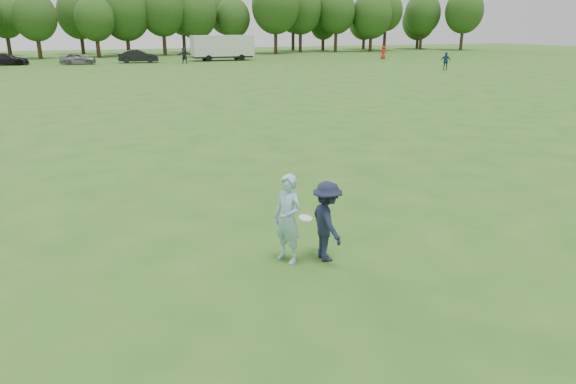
{
  "coord_description": "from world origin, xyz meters",
  "views": [
    {
      "loc": [
        -4.84,
        -8.67,
        4.39
      ],
      "look_at": [
        -1.06,
        0.72,
        1.1
      ],
      "focal_mm": 32.0,
      "sensor_mm": 36.0,
      "label": 1
    }
  ],
  "objects_px": {
    "player_far_b": "(446,61)",
    "player_far_c": "(383,52)",
    "player_far_d": "(184,55)",
    "car_f": "(138,56)",
    "car_e": "(78,58)",
    "field_cone": "(314,66)",
    "defender": "(327,221)",
    "car_d": "(7,59)",
    "cargo_trailer": "(222,47)",
    "thrower": "(288,219)"
  },
  "relations": [
    {
      "from": "player_far_c",
      "to": "player_far_b",
      "type": "bearing_deg",
      "value": 91.71
    },
    {
      "from": "field_cone",
      "to": "car_d",
      "type": "bearing_deg",
      "value": 153.36
    },
    {
      "from": "defender",
      "to": "car_e",
      "type": "bearing_deg",
      "value": 6.52
    },
    {
      "from": "thrower",
      "to": "car_f",
      "type": "relative_size",
      "value": 0.36
    },
    {
      "from": "thrower",
      "to": "field_cone",
      "type": "relative_size",
      "value": 5.83
    },
    {
      "from": "defender",
      "to": "player_far_c",
      "type": "height_order",
      "value": "player_far_c"
    },
    {
      "from": "player_far_d",
      "to": "car_f",
      "type": "relative_size",
      "value": 0.41
    },
    {
      "from": "car_d",
      "to": "player_far_d",
      "type": "bearing_deg",
      "value": -97.32
    },
    {
      "from": "car_f",
      "to": "player_far_b",
      "type": "bearing_deg",
      "value": -121.92
    },
    {
      "from": "player_far_c",
      "to": "car_e",
      "type": "relative_size",
      "value": 0.44
    },
    {
      "from": "car_d",
      "to": "cargo_trailer",
      "type": "bearing_deg",
      "value": -86.47
    },
    {
      "from": "player_far_d",
      "to": "car_e",
      "type": "bearing_deg",
      "value": 173.62
    },
    {
      "from": "player_far_b",
      "to": "cargo_trailer",
      "type": "height_order",
      "value": "cargo_trailer"
    },
    {
      "from": "car_e",
      "to": "cargo_trailer",
      "type": "distance_m",
      "value": 17.85
    },
    {
      "from": "thrower",
      "to": "car_d",
      "type": "relative_size",
      "value": 0.37
    },
    {
      "from": "car_f",
      "to": "car_d",
      "type": "bearing_deg",
      "value": 91.98
    },
    {
      "from": "player_far_b",
      "to": "car_d",
      "type": "bearing_deg",
      "value": -172.67
    },
    {
      "from": "player_far_d",
      "to": "car_f",
      "type": "height_order",
      "value": "player_far_d"
    },
    {
      "from": "player_far_c",
      "to": "car_d",
      "type": "distance_m",
      "value": 47.18
    },
    {
      "from": "defender",
      "to": "car_f",
      "type": "bearing_deg",
      "value": -0.26
    },
    {
      "from": "player_far_b",
      "to": "thrower",
      "type": "bearing_deg",
      "value": -94.4
    },
    {
      "from": "cargo_trailer",
      "to": "player_far_b",
      "type": "bearing_deg",
      "value": -53.66
    },
    {
      "from": "player_far_c",
      "to": "cargo_trailer",
      "type": "height_order",
      "value": "cargo_trailer"
    },
    {
      "from": "thrower",
      "to": "defender",
      "type": "bearing_deg",
      "value": 47.58
    },
    {
      "from": "car_e",
      "to": "field_cone",
      "type": "xyz_separation_m",
      "value": [
        24.19,
        -14.24,
        -0.54
      ]
    },
    {
      "from": "player_far_d",
      "to": "car_d",
      "type": "relative_size",
      "value": 0.42
    },
    {
      "from": "player_far_b",
      "to": "car_f",
      "type": "height_order",
      "value": "player_far_b"
    },
    {
      "from": "defender",
      "to": "car_f",
      "type": "height_order",
      "value": "defender"
    },
    {
      "from": "car_d",
      "to": "field_cone",
      "type": "relative_size",
      "value": 15.59
    },
    {
      "from": "player_far_d",
      "to": "car_d",
      "type": "distance_m",
      "value": 20.29
    },
    {
      "from": "player_far_b",
      "to": "car_d",
      "type": "relative_size",
      "value": 0.39
    },
    {
      "from": "car_f",
      "to": "player_far_d",
      "type": "bearing_deg",
      "value": -115.15
    },
    {
      "from": "thrower",
      "to": "player_far_b",
      "type": "relative_size",
      "value": 0.97
    },
    {
      "from": "thrower",
      "to": "player_far_c",
      "type": "bearing_deg",
      "value": 120.86
    },
    {
      "from": "player_far_b",
      "to": "cargo_trailer",
      "type": "bearing_deg",
      "value": 163.64
    },
    {
      "from": "cargo_trailer",
      "to": "field_cone",
      "type": "bearing_deg",
      "value": -66.71
    },
    {
      "from": "car_d",
      "to": "cargo_trailer",
      "type": "height_order",
      "value": "cargo_trailer"
    },
    {
      "from": "cargo_trailer",
      "to": "defender",
      "type": "bearing_deg",
      "value": -103.16
    },
    {
      "from": "player_far_d",
      "to": "field_cone",
      "type": "bearing_deg",
      "value": -35.47
    },
    {
      "from": "player_far_b",
      "to": "player_far_c",
      "type": "distance_m",
      "value": 18.75
    },
    {
      "from": "thrower",
      "to": "car_e",
      "type": "bearing_deg",
      "value": 157.46
    },
    {
      "from": "field_cone",
      "to": "car_e",
      "type": "bearing_deg",
      "value": 149.52
    },
    {
      "from": "player_far_b",
      "to": "car_d",
      "type": "height_order",
      "value": "player_far_b"
    },
    {
      "from": "thrower",
      "to": "field_cone",
      "type": "xyz_separation_m",
      "value": [
        21.05,
        44.55,
        -0.72
      ]
    },
    {
      "from": "player_far_c",
      "to": "field_cone",
      "type": "distance_m",
      "value": 17.75
    },
    {
      "from": "car_e",
      "to": "car_f",
      "type": "relative_size",
      "value": 0.85
    },
    {
      "from": "player_far_b",
      "to": "car_f",
      "type": "distance_m",
      "value": 36.44
    },
    {
      "from": "car_e",
      "to": "defender",
      "type": "bearing_deg",
      "value": -168.33
    },
    {
      "from": "player_far_c",
      "to": "car_f",
      "type": "xyz_separation_m",
      "value": [
        -32.07,
        4.89,
        -0.1
      ]
    },
    {
      "from": "car_f",
      "to": "cargo_trailer",
      "type": "distance_m",
      "value": 10.85
    }
  ]
}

